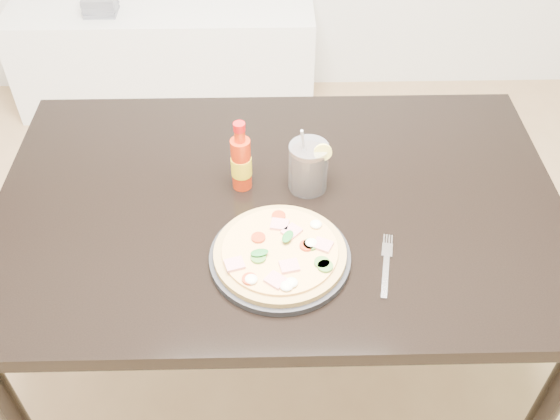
{
  "coord_description": "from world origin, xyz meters",
  "views": [
    {
      "loc": [
        -0.31,
        -0.58,
        1.8
      ],
      "look_at": [
        -0.29,
        0.43,
        0.83
      ],
      "focal_mm": 40.0,
      "sensor_mm": 36.0,
      "label": 1
    }
  ],
  "objects_px": {
    "cola_cup": "(308,168)",
    "fork": "(386,263)",
    "hot_sauce_bottle": "(241,162)",
    "media_console": "(166,60)",
    "plate": "(280,257)",
    "dining_table": "(279,223)",
    "pizza": "(281,252)"
  },
  "relations": [
    {
      "from": "hot_sauce_bottle",
      "to": "media_console",
      "type": "distance_m",
      "value": 1.63
    },
    {
      "from": "dining_table",
      "to": "pizza",
      "type": "distance_m",
      "value": 0.23
    },
    {
      "from": "cola_cup",
      "to": "fork",
      "type": "relative_size",
      "value": 1.0
    },
    {
      "from": "cola_cup",
      "to": "fork",
      "type": "distance_m",
      "value": 0.32
    },
    {
      "from": "pizza",
      "to": "media_console",
      "type": "distance_m",
      "value": 1.87
    },
    {
      "from": "dining_table",
      "to": "hot_sauce_bottle",
      "type": "distance_m",
      "value": 0.19
    },
    {
      "from": "plate",
      "to": "media_console",
      "type": "xyz_separation_m",
      "value": [
        -0.51,
        1.72,
        -0.51
      ]
    },
    {
      "from": "pizza",
      "to": "fork",
      "type": "xyz_separation_m",
      "value": [
        0.24,
        -0.02,
        -0.02
      ]
    },
    {
      "from": "fork",
      "to": "pizza",
      "type": "bearing_deg",
      "value": -172.72
    },
    {
      "from": "hot_sauce_bottle",
      "to": "media_console",
      "type": "height_order",
      "value": "hot_sauce_bottle"
    },
    {
      "from": "fork",
      "to": "plate",
      "type": "bearing_deg",
      "value": -173.13
    },
    {
      "from": "hot_sauce_bottle",
      "to": "media_console",
      "type": "relative_size",
      "value": 0.14
    },
    {
      "from": "media_console",
      "to": "plate",
      "type": "bearing_deg",
      "value": -73.5
    },
    {
      "from": "hot_sauce_bottle",
      "to": "cola_cup",
      "type": "bearing_deg",
      "value": -1.96
    },
    {
      "from": "dining_table",
      "to": "media_console",
      "type": "distance_m",
      "value": 1.66
    },
    {
      "from": "hot_sauce_bottle",
      "to": "media_console",
      "type": "xyz_separation_m",
      "value": [
        -0.42,
        1.47,
        -0.58
      ]
    },
    {
      "from": "dining_table",
      "to": "fork",
      "type": "distance_m",
      "value": 0.33
    },
    {
      "from": "fork",
      "to": "media_console",
      "type": "height_order",
      "value": "fork"
    },
    {
      "from": "pizza",
      "to": "fork",
      "type": "relative_size",
      "value": 1.57
    },
    {
      "from": "cola_cup",
      "to": "media_console",
      "type": "bearing_deg",
      "value": 111.64
    },
    {
      "from": "pizza",
      "to": "media_console",
      "type": "xyz_separation_m",
      "value": [
        -0.51,
        1.72,
        -0.53
      ]
    },
    {
      "from": "cola_cup",
      "to": "fork",
      "type": "bearing_deg",
      "value": -58.6
    },
    {
      "from": "dining_table",
      "to": "fork",
      "type": "xyz_separation_m",
      "value": [
        0.23,
        -0.22,
        0.09
      ]
    },
    {
      "from": "dining_table",
      "to": "hot_sauce_bottle",
      "type": "bearing_deg",
      "value": 149.49
    },
    {
      "from": "media_console",
      "to": "pizza",
      "type": "bearing_deg",
      "value": -73.47
    },
    {
      "from": "plate",
      "to": "cola_cup",
      "type": "xyz_separation_m",
      "value": [
        0.08,
        0.25,
        0.05
      ]
    },
    {
      "from": "pizza",
      "to": "cola_cup",
      "type": "xyz_separation_m",
      "value": [
        0.07,
        0.25,
        0.03
      ]
    },
    {
      "from": "plate",
      "to": "hot_sauce_bottle",
      "type": "bearing_deg",
      "value": 109.58
    },
    {
      "from": "hot_sauce_bottle",
      "to": "dining_table",
      "type": "bearing_deg",
      "value": -30.51
    },
    {
      "from": "dining_table",
      "to": "pizza",
      "type": "xyz_separation_m",
      "value": [
        -0.0,
        -0.2,
        0.11
      ]
    },
    {
      "from": "hot_sauce_bottle",
      "to": "fork",
      "type": "relative_size",
      "value": 1.03
    },
    {
      "from": "plate",
      "to": "pizza",
      "type": "height_order",
      "value": "pizza"
    }
  ]
}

